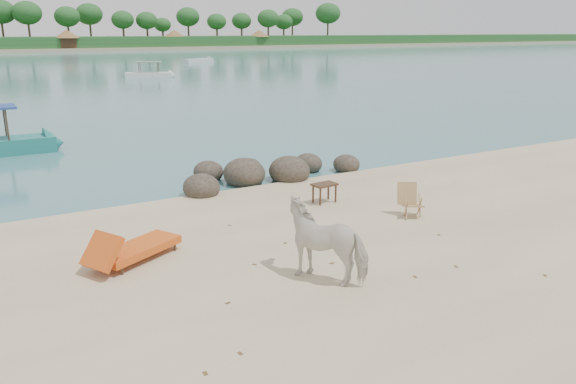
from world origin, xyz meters
The scene contains 9 objects.
water centered at (0.00, 90.00, 0.00)m, with size 400.00×400.00×0.00m, color #3A6D74.
boulders centered at (1.93, 6.68, 0.20)m, with size 6.37×2.86×0.97m.
cow centered at (-0.39, -0.50, 0.74)m, with size 0.80×1.75×1.48m, color silver.
side_table centered at (2.19, 3.52, 0.27)m, with size 0.66×0.43×0.53m, color #311C13, non-canonical shape.
lounge_chair centered at (-3.30, 2.13, 0.34)m, with size 2.25×0.79×0.67m, color orange, non-canonical shape.
deck_chair centered at (3.46, 1.39, 0.42)m, with size 0.54×0.59×0.84m, color #9D844E, non-canonical shape.
boat_mid centered at (10.61, 48.62, 1.27)m, with size 5.19×1.17×2.54m, color silver, non-canonical shape.
boat_far centered at (24.94, 72.11, 0.33)m, with size 5.63×1.27×0.65m, color silver, non-canonical shape.
dead_leaves centered at (-0.10, -0.28, 0.00)m, with size 7.00×5.81×0.00m.
Camera 1 is at (-5.96, -8.73, 4.57)m, focal length 35.00 mm.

